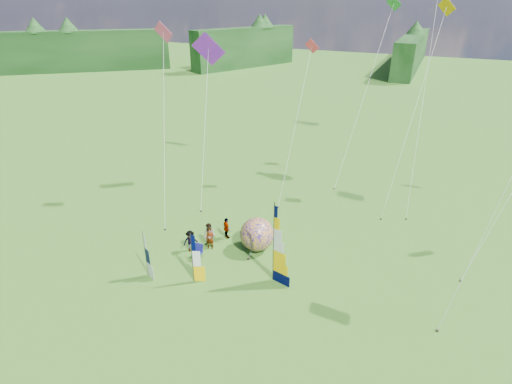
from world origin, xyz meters
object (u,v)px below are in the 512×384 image
at_px(spectator_a, 210,238).
at_px(spectator_c, 190,241).
at_px(feather_banner_main, 274,244).
at_px(kite_whale, 427,77).
at_px(camp_chair, 197,252).
at_px(side_banner_far, 146,255).
at_px(side_banner_left, 192,259).
at_px(spectator_b, 209,235).
at_px(bol_inflatable, 257,234).
at_px(spectator_d, 227,228).

xyz_separation_m(spectator_a, spectator_c, (-1.01, -0.80, -0.00)).
xyz_separation_m(feather_banner_main, kite_whale, (5.93, 16.80, 7.00)).
bearing_deg(camp_chair, side_banner_far, -129.14).
height_order(side_banner_left, spectator_a, side_banner_left).
distance_m(feather_banner_main, side_banner_far, 7.61).
distance_m(side_banner_left, spectator_b, 3.77).
bearing_deg(spectator_c, feather_banner_main, -55.81).
xyz_separation_m(spectator_c, camp_chair, (0.89, -0.60, -0.25)).
height_order(spectator_a, spectator_b, spectator_b).
relative_size(side_banner_far, camp_chair, 2.91).
distance_m(side_banner_far, camp_chair, 3.37).
bearing_deg(feather_banner_main, side_banner_far, -145.08).
distance_m(side_banner_left, side_banner_far, 2.90).
distance_m(side_banner_left, bol_inflatable, 5.06).
distance_m(bol_inflatable, spectator_b, 3.20).
xyz_separation_m(side_banner_left, camp_chair, (-0.97, 1.97, -1.10)).
bearing_deg(spectator_c, spectator_d, 8.32).
relative_size(spectator_d, kite_whale, 0.08).
distance_m(spectator_b, spectator_d, 1.49).
distance_m(side_banner_far, kite_whale, 24.77).
bearing_deg(side_banner_left, spectator_c, 104.80).
bearing_deg(side_banner_left, bol_inflatable, 45.33).
bearing_deg(camp_chair, kite_whale, 52.44).
xyz_separation_m(feather_banner_main, spectator_a, (-5.05, 1.32, -1.75)).
distance_m(feather_banner_main, spectator_a, 5.51).
bearing_deg(side_banner_left, spectator_a, 83.04).
xyz_separation_m(spectator_c, spectator_d, (1.41, 2.37, 0.01)).
bearing_deg(spectator_b, side_banner_left, -70.33).
bearing_deg(feather_banner_main, kite_whale, 84.28).
bearing_deg(spectator_c, spectator_a, -12.80).
bearing_deg(feather_banner_main, spectator_a, 179.12).
relative_size(feather_banner_main, spectator_c, 3.28).
height_order(camp_chair, kite_whale, kite_whale).
relative_size(side_banner_far, bol_inflatable, 1.33).
bearing_deg(spectator_a, spectator_d, 62.40).
bearing_deg(bol_inflatable, spectator_d, 172.36).
relative_size(feather_banner_main, camp_chair, 4.89).
bearing_deg(spectator_b, spectator_c, -127.33).
height_order(spectator_a, spectator_d, spectator_d).
height_order(feather_banner_main, side_banner_left, feather_banner_main).
xyz_separation_m(spectator_a, spectator_b, (-0.14, 0.19, 0.10)).
distance_m(feather_banner_main, camp_chair, 5.56).
bearing_deg(bol_inflatable, side_banner_left, -113.63).
xyz_separation_m(bol_inflatable, spectator_a, (-2.87, -1.25, -0.36)).
bearing_deg(spectator_d, spectator_b, 107.07).
height_order(side_banner_far, kite_whale, kite_whale).
bearing_deg(kite_whale, spectator_c, -143.00).
bearing_deg(bol_inflatable, spectator_a, -156.47).
distance_m(feather_banner_main, bol_inflatable, 3.65).
bearing_deg(side_banner_far, feather_banner_main, 45.64).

